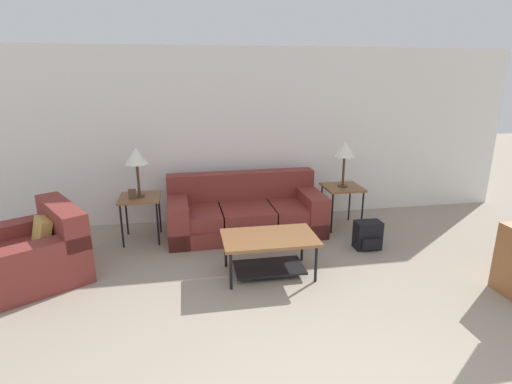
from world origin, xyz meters
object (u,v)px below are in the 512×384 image
Objects in this scene: armchair at (38,253)px; side_table_right at (342,190)px; couch at (245,213)px; coffee_table at (269,246)px; table_lamp_left at (136,157)px; table_lamp_right at (345,150)px; backpack at (368,235)px; side_table_left at (140,201)px.

side_table_right is at bearing 12.49° from armchair.
couch is 1.52× the size of armchair.
table_lamp_left reaches higher than coffee_table.
couch is 1.69m from table_lamp_right.
couch reaches higher than armchair.
backpack is at bearing 0.77° from armchair.
couch is at bearing 178.37° from side_table_right.
side_table_right is (1.37, 1.28, 0.22)m from coffee_table.
side_table_left is 2.89m from side_table_right.
table_lamp_right is (2.89, 0.00, 0.00)m from table_lamp_left.
table_lamp_left is 2.89m from table_lamp_right.
armchair is (-2.49, -0.91, -0.00)m from couch.
backpack is at bearing -86.44° from table_lamp_right.
side_table_left is (-1.52, 1.28, 0.22)m from coffee_table.
table_lamp_right is at bearing 0.00° from table_lamp_left.
couch is 1.69m from table_lamp_left.
armchair is 1.62m from table_lamp_left.
table_lamp_left reaches higher than backpack.
backpack is (0.05, -0.82, -0.98)m from table_lamp_right.
armchair is 2.16× the size of table_lamp_left.
couch is 1.32m from coffee_table.
table_lamp_left is at bearing 164.45° from backpack.
table_lamp_left reaches higher than couch.
side_table_right is 0.60m from table_lamp_right.
side_table_right is 1.68× the size of backpack.
table_lamp_right is 1.28m from backpack.
table_lamp_right is 1.80× the size of backpack.
couch is 5.93× the size of backpack.
table_lamp_right is (2.89, 0.00, 0.60)m from side_table_left.
table_lamp_left is (-1.44, -0.04, 0.87)m from couch.
armchair is 4.13m from table_lamp_right.
table_lamp_right reaches higher than side_table_right.
table_lamp_left is at bearing 39.77° from armchair.
backpack is (3.99, 0.05, -0.11)m from armchair.
coffee_table is 1.58× the size of table_lamp_left.
backpack is (1.50, -0.86, -0.11)m from couch.
armchair reaches higher than side_table_left.
table_lamp_left is at bearing 180.00° from side_table_right.
armchair reaches higher than side_table_right.
armchair is at bearing 170.97° from coffee_table.
coffee_table is at bearing -136.92° from table_lamp_right.
coffee_table is (0.08, -1.32, 0.05)m from couch.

